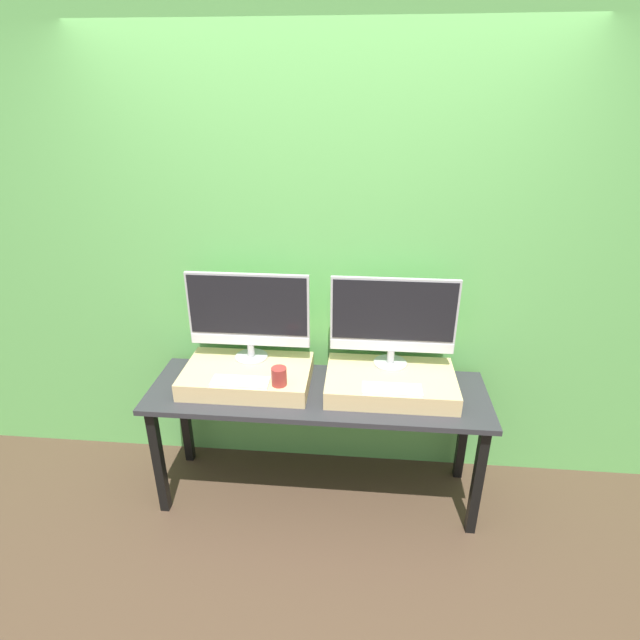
# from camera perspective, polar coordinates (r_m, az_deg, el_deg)

# --- Properties ---
(ground_plane) EXTENTS (12.00, 12.00, 0.00)m
(ground_plane) POSITION_cam_1_polar(r_m,az_deg,el_deg) (2.98, -0.81, -22.57)
(ground_plane) COLOR #4C3828
(wall_back) EXTENTS (8.00, 0.04, 2.60)m
(wall_back) POSITION_cam_1_polar(r_m,az_deg,el_deg) (2.78, 0.37, 6.12)
(wall_back) COLOR #66B75B
(wall_back) RESTS_ON ground_plane
(workbench) EXTENTS (1.83, 0.55, 0.71)m
(workbench) POSITION_cam_1_polar(r_m,az_deg,el_deg) (2.77, -0.29, -9.44)
(workbench) COLOR #2D2D33
(workbench) RESTS_ON ground_plane
(wooden_riser_left) EXTENTS (0.69, 0.43, 0.10)m
(wooden_riser_left) POSITION_cam_1_polar(r_m,az_deg,el_deg) (2.79, -8.28, -6.32)
(wooden_riser_left) COLOR #D6B77F
(wooden_riser_left) RESTS_ON workbench
(monitor_left) EXTENTS (0.67, 0.18, 0.51)m
(monitor_left) POSITION_cam_1_polar(r_m,az_deg,el_deg) (2.74, -8.17, 0.78)
(monitor_left) COLOR #B2B2B7
(monitor_left) RESTS_ON wooden_riser_left
(keyboard_left) EXTENTS (0.30, 0.11, 0.01)m
(keyboard_left) POSITION_cam_1_polar(r_m,az_deg,el_deg) (2.64, -9.09, -6.95)
(keyboard_left) COLOR silver
(keyboard_left) RESTS_ON wooden_riser_left
(mug) EXTENTS (0.08, 0.08, 0.10)m
(mug) POSITION_cam_1_polar(r_m,az_deg,el_deg) (2.58, -4.70, -6.44)
(mug) COLOR #9E332D
(mug) RESTS_ON wooden_riser_left
(wooden_riser_right) EXTENTS (0.69, 0.43, 0.10)m
(wooden_riser_right) POSITION_cam_1_polar(r_m,az_deg,el_deg) (2.73, 8.04, -7.10)
(wooden_riser_right) COLOR #D6B77F
(wooden_riser_right) RESTS_ON workbench
(monitor_right) EXTENTS (0.67, 0.18, 0.51)m
(monitor_right) POSITION_cam_1_polar(r_m,az_deg,el_deg) (2.68, 8.36, 0.16)
(monitor_right) COLOR #B2B2B7
(monitor_right) RESTS_ON wooden_riser_right
(keyboard_right) EXTENTS (0.30, 0.11, 0.01)m
(keyboard_right) POSITION_cam_1_polar(r_m,az_deg,el_deg) (2.57, 8.24, -7.80)
(keyboard_right) COLOR silver
(keyboard_right) RESTS_ON wooden_riser_right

